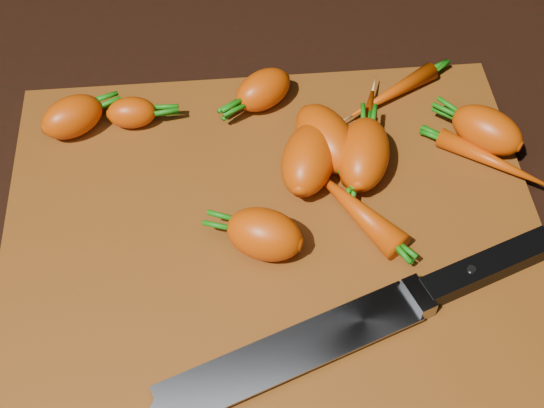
{
  "coord_description": "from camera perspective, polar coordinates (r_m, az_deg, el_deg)",
  "views": [
    {
      "loc": [
        -0.04,
        -0.41,
        0.58
      ],
      "look_at": [
        0.0,
        0.01,
        0.03
      ],
      "focal_mm": 50.0,
      "sensor_mm": 36.0,
      "label": 1
    }
  ],
  "objects": [
    {
      "name": "carrot_10",
      "position": [
        0.82,
        9.08,
        8.28
      ],
      "size": [
        0.11,
        0.08,
        0.02
      ],
      "primitive_type": "ellipsoid",
      "rotation": [
        0.0,
        0.0,
        3.69
      ],
      "color": "#C23F03",
      "rests_on": "cutting_board"
    },
    {
      "name": "carrot_9",
      "position": [
        0.7,
        6.36,
        -0.37
      ],
      "size": [
        0.09,
        0.11,
        0.03
      ],
      "primitive_type": "ellipsoid",
      "rotation": [
        0.0,
        0.0,
        2.17
      ],
      "color": "#C23F03",
      "rests_on": "cutting_board"
    },
    {
      "name": "carrot_2",
      "position": [
        0.74,
        4.06,
        4.95
      ],
      "size": [
        0.08,
        0.1,
        0.05
      ],
      "primitive_type": "ellipsoid",
      "rotation": [
        0.0,
        0.0,
        -1.21
      ],
      "color": "#C23F03",
      "rests_on": "cutting_board"
    },
    {
      "name": "carrot_11",
      "position": [
        0.73,
        6.87,
        3.75
      ],
      "size": [
        0.07,
        0.1,
        0.05
      ],
      "primitive_type": "ellipsoid",
      "rotation": [
        0.0,
        0.0,
        1.3
      ],
      "color": "#C23F03",
      "rests_on": "cutting_board"
    },
    {
      "name": "carrot_3",
      "position": [
        0.72,
        2.77,
        3.4
      ],
      "size": [
        0.08,
        0.1,
        0.05
      ],
      "primitive_type": "ellipsoid",
      "rotation": [
        0.0,
        0.0,
        1.24
      ],
      "color": "#C23F03",
      "rests_on": "cutting_board"
    },
    {
      "name": "cutting_board",
      "position": [
        0.71,
        0.07,
        -1.81
      ],
      "size": [
        0.5,
        0.4,
        0.01
      ],
      "primitive_type": "cube",
      "color": "brown",
      "rests_on": "ground"
    },
    {
      "name": "ground",
      "position": [
        0.72,
        0.07,
        -2.32
      ],
      "size": [
        2.0,
        2.0,
        0.01
      ],
      "primitive_type": "cube",
      "color": "black"
    },
    {
      "name": "carrot_8",
      "position": [
        0.77,
        16.24,
        3.15
      ],
      "size": [
        0.1,
        0.09,
        0.02
      ],
      "primitive_type": "ellipsoid",
      "rotation": [
        0.0,
        0.0,
        -0.67
      ],
      "color": "#C23F03",
      "rests_on": "cutting_board"
    },
    {
      "name": "carrot_5",
      "position": [
        0.79,
        -10.52,
        6.78
      ],
      "size": [
        0.05,
        0.03,
        0.03
      ],
      "primitive_type": "ellipsoid",
      "rotation": [
        0.0,
        0.0,
        0.0
      ],
      "color": "#C23F03",
      "rests_on": "cutting_board"
    },
    {
      "name": "carrot_1",
      "position": [
        0.67,
        -0.58,
        -2.3
      ],
      "size": [
        0.08,
        0.07,
        0.05
      ],
      "primitive_type": "ellipsoid",
      "rotation": [
        0.0,
        0.0,
        2.72
      ],
      "color": "#C23F03",
      "rests_on": "cutting_board"
    },
    {
      "name": "carrot_0",
      "position": [
        0.79,
        -14.81,
        6.37
      ],
      "size": [
        0.08,
        0.07,
        0.04
      ],
      "primitive_type": "ellipsoid",
      "rotation": [
        0.0,
        0.0,
        0.53
      ],
      "color": "#C23F03",
      "rests_on": "cutting_board"
    },
    {
      "name": "carrot_4",
      "position": [
        0.79,
        -0.66,
        8.6
      ],
      "size": [
        0.08,
        0.07,
        0.04
      ],
      "primitive_type": "ellipsoid",
      "rotation": [
        0.0,
        0.0,
        3.74
      ],
      "color": "#C23F03",
      "rests_on": "cutting_board"
    },
    {
      "name": "carrot_7",
      "position": [
        0.77,
        6.92,
        5.21
      ],
      "size": [
        0.06,
        0.13,
        0.03
      ],
      "primitive_type": "ellipsoid",
      "rotation": [
        0.0,
        0.0,
        1.26
      ],
      "color": "#C23F03",
      "rests_on": "cutting_board"
    },
    {
      "name": "knife",
      "position": [
        0.63,
        3.31,
        -10.31
      ],
      "size": [
        0.36,
        0.16,
        0.02
      ],
      "rotation": [
        0.0,
        0.0,
        0.35
      ],
      "color": "gray",
      "rests_on": "cutting_board"
    },
    {
      "name": "carrot_6",
      "position": [
        0.78,
        15.88,
        5.38
      ],
      "size": [
        0.08,
        0.08,
        0.04
      ],
      "primitive_type": "ellipsoid",
      "rotation": [
        0.0,
        0.0,
        2.39
      ],
      "color": "#C23F03",
      "rests_on": "cutting_board"
    }
  ]
}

